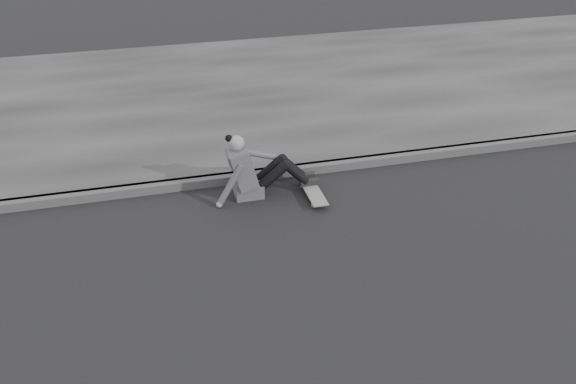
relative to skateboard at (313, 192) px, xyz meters
name	(u,v)px	position (x,y,z in m)	size (l,w,h in m)	color
ground	(540,258)	(2.08, -1.94, -0.07)	(80.00, 80.00, 0.00)	black
curb	(437,153)	(2.08, 0.64, -0.01)	(24.00, 0.16, 0.12)	#494949
sidewalk	(364,82)	(2.08, 3.66, -0.01)	(24.00, 6.00, 0.12)	#383838
skateboard	(313,192)	(0.00, 0.00, 0.00)	(0.20, 0.78, 0.09)	gray
seated_woman	(253,170)	(-0.73, 0.25, 0.29)	(1.38, 0.46, 0.88)	#525254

